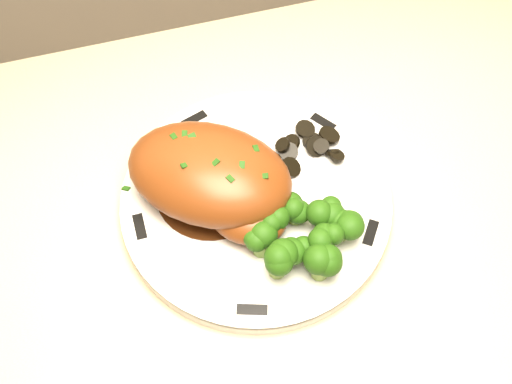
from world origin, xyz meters
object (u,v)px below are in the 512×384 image
object	(u,v)px
chicken_breast	(214,179)
broccoli_florets	(302,235)
plate	(256,202)
counter	(368,359)

from	to	relation	value
chicken_breast	broccoli_florets	bearing A→B (deg)	-15.50
plate	chicken_breast	distance (m)	0.05
counter	chicken_breast	bearing A→B (deg)	156.49
chicken_breast	plate	bearing A→B (deg)	14.32
broccoli_florets	chicken_breast	bearing A→B (deg)	130.61
broccoli_florets	counter	bearing A→B (deg)	-5.12
chicken_breast	broccoli_florets	distance (m)	0.09
plate	counter	bearing A→B (deg)	-24.39
plate	chicken_breast	xyz separation A→B (m)	(-0.03, 0.01, 0.04)
counter	chicken_breast	size ratio (longest dim) A/B	10.61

